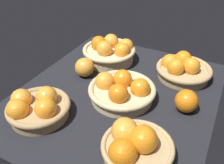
% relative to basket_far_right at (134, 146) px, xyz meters
% --- Properties ---
extents(market_tray, '(0.84, 0.72, 0.03)m').
position_rel_basket_far_right_xyz_m(market_tray, '(-0.24, -0.17, -0.06)').
color(market_tray, black).
rests_on(market_tray, ground).
extents(basket_far_right, '(0.21, 0.21, 0.11)m').
position_rel_basket_far_right_xyz_m(basket_far_right, '(0.00, 0.00, 0.00)').
color(basket_far_right, tan).
rests_on(basket_far_right, market_tray).
extents(basket_far_left, '(0.23, 0.23, 0.10)m').
position_rel_basket_far_right_xyz_m(basket_far_left, '(-0.48, 0.02, -0.00)').
color(basket_far_left, tan).
rests_on(basket_far_left, market_tray).
extents(basket_near_right, '(0.21, 0.21, 0.10)m').
position_rel_basket_far_right_xyz_m(basket_near_right, '(-0.01, -0.36, -0.00)').
color(basket_near_right, tan).
rests_on(basket_near_right, market_tray).
extents(basket_center, '(0.25, 0.25, 0.10)m').
position_rel_basket_far_right_xyz_m(basket_center, '(-0.23, -0.15, -0.00)').
color(basket_center, '#D3BC8C').
rests_on(basket_center, market_tray).
extents(basket_near_left, '(0.24, 0.24, 0.11)m').
position_rel_basket_far_right_xyz_m(basket_near_left, '(-0.46, -0.32, 0.01)').
color(basket_near_left, '#D3BC8C').
rests_on(basket_near_left, market_tray).
extents(loose_orange_front_gap, '(0.08, 0.08, 0.08)m').
position_rel_basket_far_right_xyz_m(loose_orange_front_gap, '(-0.30, -0.35, -0.00)').
color(loose_orange_front_gap, '#F49E33').
rests_on(loose_orange_front_gap, market_tray).
extents(loose_orange_back_gap, '(0.08, 0.08, 0.08)m').
position_rel_basket_far_right_xyz_m(loose_orange_back_gap, '(-0.27, 0.08, -0.00)').
color(loose_orange_back_gap, orange).
rests_on(loose_orange_back_gap, market_tray).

